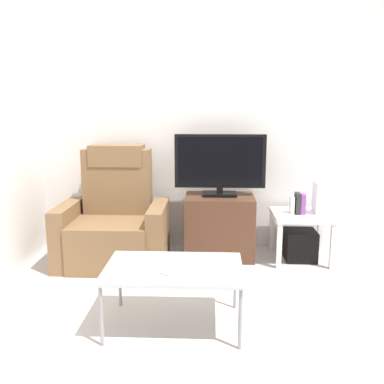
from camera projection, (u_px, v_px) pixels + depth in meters
name	position (u px, v px, depth m)	size (l,w,h in m)	color
ground_plane	(228.00, 291.00, 3.43)	(6.40, 6.40, 0.00)	#BCB2AD
wall_back	(226.00, 120.00, 4.28)	(6.40, 0.06, 2.60)	silver
tv_stand	(219.00, 226.00, 4.18)	(0.65, 0.49, 0.60)	#4C2D1E
television	(220.00, 164.00, 4.08)	(0.86, 0.20, 0.59)	black
recliner_armchair	(114.00, 223.00, 4.03)	(0.98, 0.78, 1.08)	brown
side_table	(301.00, 221.00, 4.06)	(0.54, 0.54, 0.46)	white
subwoofer_box	(300.00, 245.00, 4.11)	(0.29, 0.29, 0.29)	black
book_leftmost	(292.00, 205.00, 4.02)	(0.03, 0.10, 0.16)	white
book_middle	(298.00, 203.00, 4.01)	(0.04, 0.12, 0.20)	#262626
book_rightmost	(302.00, 204.00, 4.01)	(0.04, 0.11, 0.19)	purple
game_console	(318.00, 198.00, 4.02)	(0.07, 0.20, 0.30)	white
coffee_table	(174.00, 271.00, 2.83)	(0.90, 0.60, 0.41)	#B2C6C1
cell_phone	(171.00, 271.00, 2.74)	(0.07, 0.15, 0.01)	#B7B7BC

